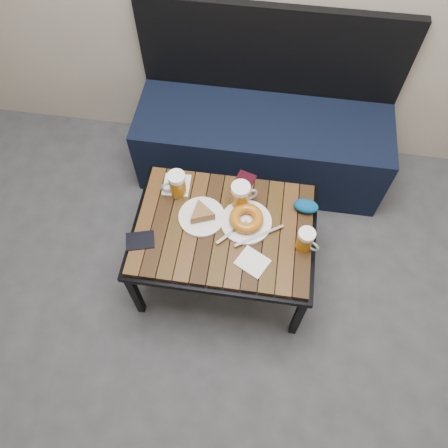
# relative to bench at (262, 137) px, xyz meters

# --- Properties ---
(room_shell) EXTENTS (4.00, 4.00, 4.00)m
(room_shell) POSITION_rel_bench_xyz_m (-0.14, -1.26, 1.48)
(room_shell) COLOR gray
(room_shell) RESTS_ON ground
(bench) EXTENTS (1.40, 0.50, 0.95)m
(bench) POSITION_rel_bench_xyz_m (0.00, 0.00, 0.00)
(bench) COLOR black
(bench) RESTS_ON ground
(cafe_table) EXTENTS (0.84, 0.62, 0.47)m
(cafe_table) POSITION_rel_bench_xyz_m (-0.12, -0.74, 0.16)
(cafe_table) COLOR black
(cafe_table) RESTS_ON ground
(beer_mug_left) EXTENTS (0.13, 0.10, 0.13)m
(beer_mug_left) POSITION_rel_bench_xyz_m (-0.36, -0.58, 0.27)
(beer_mug_left) COLOR #A55E0D
(beer_mug_left) RESTS_ON cafe_table
(beer_mug_centre) EXTENTS (0.13, 0.11, 0.14)m
(beer_mug_centre) POSITION_rel_bench_xyz_m (-0.06, -0.60, 0.27)
(beer_mug_centre) COLOR #A55E0D
(beer_mug_centre) RESTS_ON cafe_table
(beer_mug_right) EXTENTS (0.11, 0.10, 0.12)m
(beer_mug_right) POSITION_rel_bench_xyz_m (0.25, -0.78, 0.26)
(beer_mug_right) COLOR #A55E0D
(beer_mug_right) RESTS_ON cafe_table
(plate_pie) EXTENTS (0.21, 0.21, 0.06)m
(plate_pie) POSITION_rel_bench_xyz_m (-0.22, -0.70, 0.22)
(plate_pie) COLOR white
(plate_pie) RESTS_ON cafe_table
(plate_bagel) EXTENTS (0.29, 0.26, 0.06)m
(plate_bagel) POSITION_rel_bench_xyz_m (-0.02, -0.70, 0.23)
(plate_bagel) COLOR white
(plate_bagel) RESTS_ON cafe_table
(napkin_left) EXTENTS (0.13, 0.17, 0.01)m
(napkin_left) POSITION_rel_bench_xyz_m (-0.37, -0.54, 0.20)
(napkin_left) COLOR white
(napkin_left) RESTS_ON cafe_table
(napkin_right) EXTENTS (0.16, 0.15, 0.01)m
(napkin_right) POSITION_rel_bench_xyz_m (0.03, -0.89, 0.20)
(napkin_right) COLOR white
(napkin_right) RESTS_ON cafe_table
(passport_navy) EXTENTS (0.14, 0.12, 0.01)m
(passport_navy) POSITION_rel_bench_xyz_m (-0.48, -0.86, 0.20)
(passport_navy) COLOR black
(passport_navy) RESTS_ON cafe_table
(passport_burgundy) EXTENTS (0.12, 0.14, 0.01)m
(passport_burgundy) POSITION_rel_bench_xyz_m (-0.06, -0.48, 0.20)
(passport_burgundy) COLOR black
(passport_burgundy) RESTS_ON cafe_table
(knit_pouch) EXTENTS (0.12, 0.09, 0.05)m
(knit_pouch) POSITION_rel_bench_xyz_m (0.24, -0.59, 0.22)
(knit_pouch) COLOR navy
(knit_pouch) RESTS_ON cafe_table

